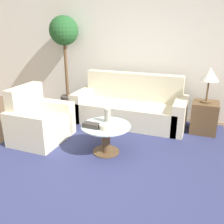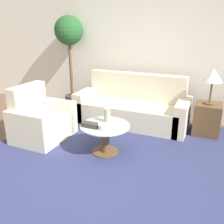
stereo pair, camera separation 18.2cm
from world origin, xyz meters
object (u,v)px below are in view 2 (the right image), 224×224
(vase, at_px, (107,115))
(book_stack, at_px, (90,125))
(coffee_table, at_px, (105,135))
(bowl, at_px, (104,126))
(table_lamp, at_px, (213,76))
(potted_plant, at_px, (69,41))
(sofa_main, at_px, (133,108))
(armchair, at_px, (40,122))

(vase, distance_m, book_stack, 0.31)
(coffee_table, bearing_deg, bowl, -68.55)
(book_stack, bearing_deg, table_lamp, 45.31)
(vase, bearing_deg, potted_plant, 136.53)
(book_stack, bearing_deg, bowl, 9.03)
(sofa_main, bearing_deg, bowl, -87.15)
(sofa_main, height_order, table_lamp, table_lamp)
(sofa_main, distance_m, table_lamp, 1.52)
(coffee_table, xyz_separation_m, book_stack, (-0.16, -0.14, 0.19))
(table_lamp, xyz_separation_m, book_stack, (-1.47, -1.43, -0.54))
(coffee_table, height_order, potted_plant, potted_plant)
(bowl, bearing_deg, table_lamp, 47.86)
(sofa_main, xyz_separation_m, book_stack, (-0.14, -1.43, 0.18))
(sofa_main, relative_size, bowl, 11.50)
(sofa_main, relative_size, table_lamp, 3.51)
(armchair, relative_size, book_stack, 3.78)
(sofa_main, xyz_separation_m, bowl, (0.07, -1.40, 0.18))
(coffee_table, xyz_separation_m, vase, (-0.03, 0.13, 0.25))
(sofa_main, xyz_separation_m, potted_plant, (-1.51, 0.28, 1.18))
(table_lamp, height_order, book_stack, table_lamp)
(potted_plant, bearing_deg, armchair, -77.53)
(sofa_main, height_order, potted_plant, potted_plant)
(coffee_table, distance_m, vase, 0.29)
(potted_plant, bearing_deg, vase, -43.47)
(sofa_main, height_order, vase, sofa_main)
(armchair, bearing_deg, coffee_table, -91.19)
(sofa_main, bearing_deg, armchair, -133.15)
(sofa_main, bearing_deg, table_lamp, -0.03)
(coffee_table, relative_size, potted_plant, 0.37)
(book_stack, bearing_deg, sofa_main, 85.77)
(sofa_main, height_order, book_stack, sofa_main)
(sofa_main, distance_m, bowl, 1.41)
(potted_plant, bearing_deg, bowl, -46.73)
(sofa_main, bearing_deg, book_stack, -95.41)
(sofa_main, relative_size, armchair, 2.27)
(potted_plant, distance_m, book_stack, 2.41)
(coffee_table, xyz_separation_m, table_lamp, (1.31, 1.29, 0.72))
(armchair, height_order, table_lamp, table_lamp)
(sofa_main, xyz_separation_m, armchair, (-1.17, -1.25, -0.00))
(sofa_main, relative_size, potted_plant, 1.06)
(coffee_table, xyz_separation_m, bowl, (0.05, -0.11, 0.19))
(armchair, xyz_separation_m, book_stack, (1.04, -0.18, 0.18))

